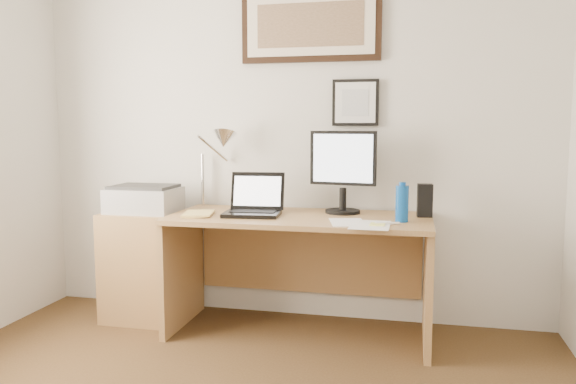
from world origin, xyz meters
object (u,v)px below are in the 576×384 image
(lcd_monitor, at_px, (343,168))
(side_cabinet, at_px, (145,266))
(book, at_px, (184,214))
(printer, at_px, (144,199))
(laptop, at_px, (254,206))
(desk, at_px, (302,250))
(water_bottle, at_px, (402,204))

(lcd_monitor, bearing_deg, side_cabinet, -174.89)
(book, distance_m, printer, 0.42)
(side_cabinet, distance_m, laptop, 0.90)
(lcd_monitor, distance_m, printer, 1.33)
(side_cabinet, height_order, desk, desk)
(water_bottle, relative_size, lcd_monitor, 0.41)
(laptop, height_order, printer, laptop)
(side_cabinet, height_order, lcd_monitor, lcd_monitor)
(book, xyz_separation_m, desk, (0.70, 0.21, -0.24))
(laptop, bearing_deg, lcd_monitor, 18.87)
(laptop, distance_m, lcd_monitor, 0.61)
(side_cabinet, relative_size, water_bottle, 3.47)
(water_bottle, distance_m, laptop, 0.91)
(side_cabinet, distance_m, water_bottle, 1.76)
(water_bottle, distance_m, lcd_monitor, 0.48)
(side_cabinet, distance_m, lcd_monitor, 1.48)
(laptop, height_order, lcd_monitor, lcd_monitor)
(side_cabinet, xyz_separation_m, book, (0.37, -0.18, 0.39))
(book, bearing_deg, water_bottle, 2.40)
(book, relative_size, laptop, 0.67)
(side_cabinet, bearing_deg, water_bottle, -4.21)
(printer, bearing_deg, lcd_monitor, 4.66)
(lcd_monitor, bearing_deg, book, -162.56)
(desk, bearing_deg, water_bottle, -14.45)
(side_cabinet, height_order, water_bottle, water_bottle)
(side_cabinet, xyz_separation_m, water_bottle, (1.69, -0.12, 0.49))
(book, relative_size, printer, 0.54)
(water_bottle, distance_m, desk, 0.72)
(desk, height_order, laptop, laptop)
(book, distance_m, lcd_monitor, 1.03)
(desk, bearing_deg, book, -162.96)
(water_bottle, distance_m, printer, 1.69)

